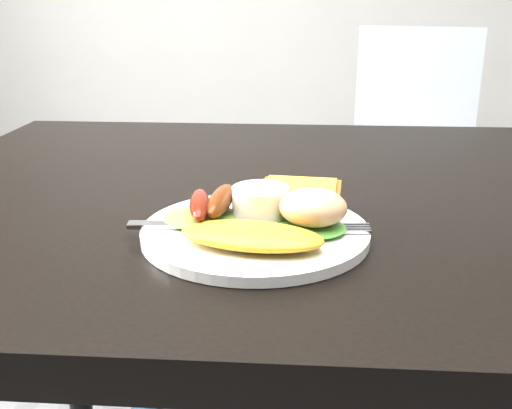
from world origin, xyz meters
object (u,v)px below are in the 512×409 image
person (313,79)px  plate (255,232)px  dining_chair (419,183)px  dining_table (356,202)px

person → plate: bearing=95.1°
plate → person: bearing=83.8°
dining_chair → plate: size_ratio=1.63×
dining_table → person: size_ratio=0.72×
plate → dining_table: bearing=56.4°
dining_chair → plate: (-0.41, -1.20, 0.31)m
person → plate: (-0.07, -0.63, -0.07)m
dining_chair → person: (-0.34, -0.57, 0.38)m
person → plate: size_ratio=7.20×
dining_table → dining_chair: size_ratio=3.19×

